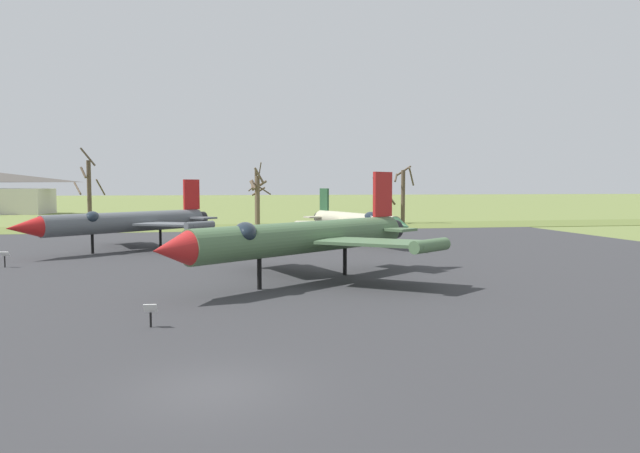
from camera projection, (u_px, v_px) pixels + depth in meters
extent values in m
plane|color=olive|center=(212.00, 391.00, 14.65)|extent=(600.00, 600.00, 0.00)
cube|color=#333335|center=(209.00, 275.00, 33.40)|extent=(76.94, 63.80, 0.05)
cube|color=#5F6E32|center=(208.00, 228.00, 70.53)|extent=(136.94, 12.00, 0.06)
cylinder|color=#B7B293|center=(354.00, 221.00, 50.81)|extent=(4.83, 12.30, 1.43)
cone|color=#234C2D|center=(402.00, 226.00, 44.49)|extent=(1.78, 2.14, 1.32)
cylinder|color=black|center=(320.00, 217.00, 56.57)|extent=(1.18, 1.03, 1.00)
ellipsoid|color=#19232D|center=(371.00, 218.00, 48.37)|extent=(1.11, 2.08, 1.04)
cube|color=#B7B293|center=(318.00, 222.00, 50.95)|extent=(4.36, 2.82, 0.13)
cube|color=#B7B293|center=(372.00, 220.00, 53.43)|extent=(4.16, 4.23, 0.13)
cube|color=#234C2D|center=(324.00, 199.00, 55.70)|extent=(0.60, 1.56, 2.08)
cube|color=#B7B293|center=(314.00, 217.00, 55.21)|extent=(1.96, 1.74, 0.13)
cube|color=#B7B293|center=(335.00, 216.00, 56.22)|extent=(1.96, 1.74, 0.13)
cylinder|color=black|center=(371.00, 239.00, 48.48)|extent=(0.19, 0.19, 1.33)
cylinder|color=black|center=(339.00, 235.00, 53.33)|extent=(0.19, 0.19, 1.33)
cylinder|color=#565B60|center=(128.00, 222.00, 45.93)|extent=(11.49, 10.06, 1.58)
cone|color=red|center=(23.00, 228.00, 39.71)|extent=(2.71, 2.61, 1.46)
cylinder|color=black|center=(200.00, 218.00, 51.49)|extent=(1.38, 1.41, 1.11)
ellipsoid|color=#19232D|center=(92.00, 218.00, 43.59)|extent=(1.09, 2.05, 1.02)
cube|color=#565B60|center=(122.00, 221.00, 49.35)|extent=(4.19, 5.77, 0.15)
cube|color=#565B60|center=(172.00, 224.00, 45.11)|extent=(5.87, 4.81, 0.15)
cylinder|color=#565B60|center=(111.00, 219.00, 51.39)|extent=(2.31, 2.09, 0.59)
cylinder|color=#565B60|center=(200.00, 225.00, 43.91)|extent=(2.31, 2.09, 0.59)
cube|color=red|center=(191.00, 194.00, 50.66)|extent=(1.36, 1.19, 2.58)
cube|color=#565B60|center=(179.00, 217.00, 51.60)|extent=(2.64, 2.75, 0.15)
cube|color=#565B60|center=(201.00, 218.00, 49.73)|extent=(2.64, 2.75, 0.15)
cylinder|color=black|center=(92.00, 244.00, 43.69)|extent=(0.21, 0.21, 1.48)
cylinder|color=black|center=(160.00, 239.00, 48.37)|extent=(0.21, 0.21, 1.48)
cylinder|color=black|center=(5.00, 262.00, 36.38)|extent=(0.08, 0.08, 0.75)
cube|color=white|center=(4.00, 254.00, 36.34)|extent=(0.64, 0.38, 0.29)
cylinder|color=#4C6B47|center=(305.00, 237.00, 30.87)|extent=(12.73, 9.86, 1.67)
cone|color=#B21E1E|center=(171.00, 250.00, 24.97)|extent=(2.32, 2.27, 1.54)
cylinder|color=black|center=(391.00, 229.00, 36.38)|extent=(1.43, 1.49, 1.17)
ellipsoid|color=#19232D|center=(245.00, 233.00, 27.89)|extent=(1.13, 2.12, 1.06)
cube|color=#4C6B47|center=(278.00, 234.00, 34.40)|extent=(4.53, 6.26, 0.16)
cube|color=#4C6B47|center=(377.00, 242.00, 29.41)|extent=(6.30, 5.70, 0.16)
cylinder|color=#4C6B47|center=(253.00, 231.00, 36.66)|extent=(2.54, 2.08, 0.62)
cylinder|color=#4C6B47|center=(430.00, 246.00, 27.83)|extent=(2.54, 2.08, 0.62)
cube|color=#B21E1E|center=(383.00, 194.00, 35.56)|extent=(1.46, 1.14, 2.71)
cube|color=#4C6B47|center=(364.00, 227.00, 36.41)|extent=(2.33, 2.39, 0.16)
cube|color=#4C6B47|center=(397.00, 229.00, 34.71)|extent=(2.33, 2.39, 0.16)
cylinder|color=black|center=(259.00, 275.00, 28.66)|extent=(0.22, 0.22, 1.56)
cylinder|color=black|center=(345.00, 262.00, 33.30)|extent=(0.22, 0.22, 1.56)
cylinder|color=black|center=(151.00, 321.00, 21.03)|extent=(0.08, 0.08, 0.58)
cube|color=white|center=(150.00, 308.00, 21.00)|extent=(0.49, 0.30, 0.34)
cylinder|color=brown|center=(89.00, 194.00, 71.78)|extent=(0.51, 0.51, 8.18)
cylinder|color=brown|center=(101.00, 187.00, 71.76)|extent=(0.65, 2.88, 1.99)
cylinder|color=brown|center=(88.00, 157.00, 70.71)|extent=(1.78, 0.43, 2.24)
cylinder|color=brown|center=(77.00, 188.00, 70.94)|extent=(1.40, 2.63, 1.55)
cylinder|color=brown|center=(83.00, 172.00, 71.15)|extent=(1.04, 1.41, 1.43)
cylinder|color=brown|center=(256.00, 197.00, 77.28)|extent=(0.37, 0.37, 7.13)
cylinder|color=brown|center=(256.00, 186.00, 76.66)|extent=(1.15, 0.33, 1.63)
cylinder|color=brown|center=(262.00, 189.00, 76.17)|extent=(2.53, 1.51, 1.64)
cylinder|color=brown|center=(253.00, 187.00, 77.73)|extent=(1.40, 0.87, 1.18)
cylinder|color=brown|center=(260.00, 169.00, 77.20)|extent=(0.34, 1.23, 1.65)
cylinder|color=brown|center=(258.00, 201.00, 75.78)|extent=(0.58, 0.58, 6.34)
cylinder|color=brown|center=(259.00, 191.00, 76.53)|extent=(1.81, 0.65, 1.22)
cylinder|color=brown|center=(259.00, 186.00, 76.58)|extent=(2.06, 0.95, 1.42)
cylinder|color=brown|center=(252.00, 185.00, 75.56)|extent=(0.41, 1.55, 1.31)
cylinder|color=brown|center=(259.00, 176.00, 75.02)|extent=(1.47, 0.73, 2.16)
cylinder|color=brown|center=(253.00, 185.00, 75.27)|extent=(0.85, 1.52, 1.18)
cylinder|color=brown|center=(382.00, 202.00, 78.69)|extent=(0.52, 0.52, 5.67)
cylinder|color=brown|center=(389.00, 197.00, 77.81)|extent=(2.27, 1.75, 2.22)
cylinder|color=brown|center=(377.00, 184.00, 78.81)|extent=(1.17, 1.53, 2.44)
cylinder|color=brown|center=(378.00, 182.00, 77.94)|extent=(1.16, 1.75, 1.36)
cylinder|color=brown|center=(384.00, 192.00, 79.33)|extent=(1.55, 1.14, 1.70)
cylinder|color=brown|center=(375.00, 198.00, 78.58)|extent=(0.50, 2.01, 1.23)
cylinder|color=brown|center=(403.00, 197.00, 78.85)|extent=(0.54, 0.54, 7.17)
cylinder|color=brown|center=(404.00, 171.00, 79.51)|extent=(1.93, 1.05, 1.43)
cylinder|color=brown|center=(396.00, 178.00, 78.89)|extent=(1.06, 1.98, 1.19)
cylinder|color=brown|center=(411.00, 177.00, 78.22)|extent=(1.53, 2.10, 2.46)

